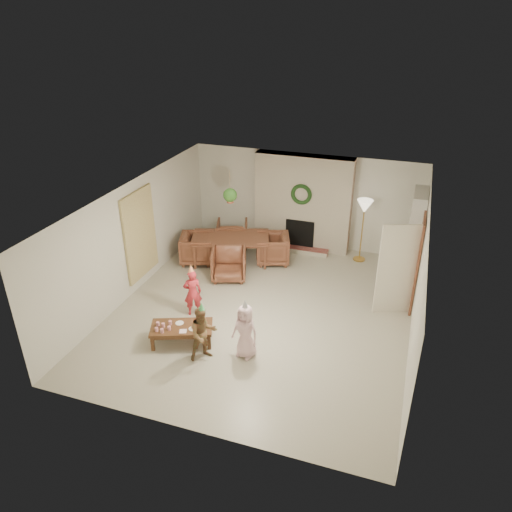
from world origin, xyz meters
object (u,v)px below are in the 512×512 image
at_px(dining_chair_right, 272,249).
at_px(child_red, 193,293).
at_px(dining_chair_far, 232,235).
at_px(child_plaid, 203,334).
at_px(dining_chair_left, 197,248).
at_px(coffee_table_top, 181,327).
at_px(dining_table, 231,250).
at_px(dining_chair_near, 229,264).
at_px(child_pink, 245,331).

distance_m(dining_chair_right, child_red, 2.91).
height_order(dining_chair_far, child_plaid, child_plaid).
xyz_separation_m(dining_chair_left, coffee_table_top, (1.12, -3.13, -0.04)).
distance_m(dining_table, child_red, 2.46).
height_order(dining_chair_near, dining_chair_far, same).
bearing_deg(dining_chair_left, dining_chair_far, -45.00).
distance_m(dining_table, dining_chair_right, 1.05).
bearing_deg(child_plaid, dining_chair_near, 61.04).
relative_size(dining_chair_near, dining_chair_right, 1.00).
bearing_deg(dining_chair_left, dining_chair_near, -135.00).
height_order(dining_chair_far, dining_chair_right, same).
xyz_separation_m(dining_chair_right, child_pink, (0.62, -3.71, 0.16)).
bearing_deg(dining_chair_right, child_plaid, -19.40).
bearing_deg(dining_chair_right, coffee_table_top, -28.52).
height_order(dining_chair_right, child_red, child_red).
xyz_separation_m(dining_chair_left, child_pink, (2.41, -3.12, 0.16)).
relative_size(child_red, child_pink, 0.97).
bearing_deg(dining_chair_left, dining_table, -90.00).
bearing_deg(dining_chair_far, dining_chair_right, 141.34).
distance_m(dining_table, dining_chair_near, 0.84).
distance_m(dining_chair_near, dining_chair_right, 1.34).
height_order(dining_chair_right, child_pink, child_pink).
bearing_deg(dining_table, child_pink, -82.90).
xyz_separation_m(child_plaid, child_pink, (0.69, 0.31, -0.00)).
bearing_deg(child_red, child_plaid, 90.13).
bearing_deg(dining_table, child_plaid, -94.38).
bearing_deg(dining_chair_far, child_red, 78.39).
relative_size(dining_table, dining_chair_far, 2.34).
relative_size(dining_table, coffee_table_top, 1.64).
bearing_deg(child_red, dining_chair_near, -127.47).
xyz_separation_m(dining_chair_right, child_red, (-0.87, -2.78, 0.15)).
relative_size(dining_chair_far, child_red, 0.79).
relative_size(dining_table, dining_chair_left, 2.34).
relative_size(child_red, child_plaid, 0.96).
distance_m(dining_chair_left, coffee_table_top, 3.33).
xyz_separation_m(child_red, child_plaid, (0.80, -1.25, 0.02)).
bearing_deg(dining_chair_left, child_plaid, -171.82).
bearing_deg(child_pink, child_red, 161.89).
xyz_separation_m(dining_table, dining_chair_near, (0.26, -0.79, 0.04)).
bearing_deg(dining_chair_left, dining_chair_right, -90.00).
bearing_deg(child_plaid, dining_table, 62.27).
xyz_separation_m(dining_chair_left, child_plaid, (1.72, -3.43, 0.17)).
xyz_separation_m(dining_chair_right, child_plaid, (-0.07, -4.03, 0.17)).
xyz_separation_m(dining_chair_far, dining_chair_right, (1.26, -0.46, 0.00)).
xyz_separation_m(dining_chair_right, coffee_table_top, (-0.67, -3.73, -0.04)).
height_order(dining_chair_right, child_plaid, child_plaid).
height_order(coffee_table_top, child_plaid, child_plaid).
distance_m(coffee_table_top, child_plaid, 0.70).
relative_size(dining_chair_far, dining_chair_left, 1.00).
xyz_separation_m(dining_table, child_red, (0.12, -2.45, 0.18)).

